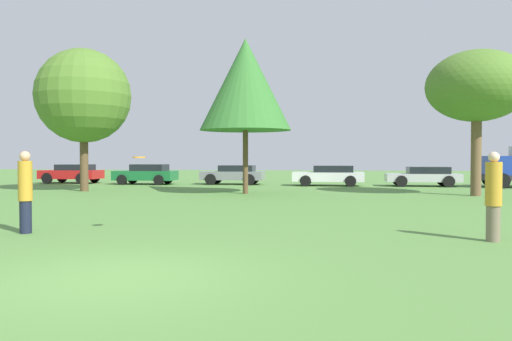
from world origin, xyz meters
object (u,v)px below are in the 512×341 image
object	(u,v)px
tree_0	(84,96)
tree_1	(245,85)
parked_car_red	(72,173)
parked_car_silver	(424,176)
person_catcher	(493,196)
tree_2	(477,87)
frisbee	(139,157)
parked_car_white	(329,175)
parked_car_green	(146,174)
person_thrower	(25,191)
parked_car_grey	(234,174)

from	to	relation	value
tree_0	tree_1	xyz separation A→B (m)	(8.36, -0.55, 0.33)
parked_car_red	parked_car_silver	world-z (taller)	parked_car_red
person_catcher	parked_car_silver	bearing A→B (deg)	-98.58
tree_2	parked_car_silver	distance (m)	8.48
frisbee	tree_2	size ratio (longest dim) A/B	0.04
parked_car_red	parked_car_white	bearing A→B (deg)	178.46
tree_1	tree_2	bearing A→B (deg)	1.26
frisbee	parked_car_white	xyz separation A→B (m)	(4.12, 19.67, -1.05)
parked_car_green	parked_car_white	xyz separation A→B (m)	(11.50, 0.02, -0.01)
tree_0	tree_2	size ratio (longest dim) A/B	1.11
parked_car_red	parked_car_green	xyz separation A→B (m)	(5.36, -0.58, -0.01)
person_thrower	parked_car_silver	world-z (taller)	person_thrower
tree_0	person_catcher	bearing A→B (deg)	-39.76
tree_1	parked_car_white	world-z (taller)	tree_1
frisbee	tree_1	size ratio (longest dim) A/B	0.04
frisbee	tree_0	xyz separation A→B (m)	(-8.11, 13.02, 3.08)
parked_car_grey	parked_car_white	world-z (taller)	parked_car_white
frisbee	parked_car_red	distance (m)	23.93
parked_car_grey	frisbee	bearing A→B (deg)	95.63
person_catcher	parked_car_green	xyz separation A→B (m)	(-14.83, 19.58, -0.26)
parked_car_red	frisbee	bearing A→B (deg)	122.55
parked_car_red	person_thrower	bearing A→B (deg)	116.75
tree_1	parked_car_white	distance (m)	9.31
parked_car_grey	parked_car_silver	size ratio (longest dim) A/B	0.93
tree_0	parked_car_white	distance (m)	14.52
tree_1	parked_car_green	size ratio (longest dim) A/B	1.87
person_thrower	tree_2	distance (m)	18.88
parked_car_white	person_thrower	bearing A→B (deg)	71.95
parked_car_silver	person_catcher	bearing A→B (deg)	84.08
person_thrower	parked_car_green	size ratio (longest dim) A/B	0.48
frisbee	parked_car_white	distance (m)	20.12
frisbee	tree_2	world-z (taller)	tree_2
tree_1	parked_car_white	size ratio (longest dim) A/B	1.72
tree_1	person_catcher	bearing A→B (deg)	-59.84
parked_car_green	parked_car_silver	xyz separation A→B (m)	(17.03, 0.36, -0.04)
parked_car_green	parked_car_silver	world-z (taller)	parked_car_green
parked_car_red	parked_car_white	size ratio (longest dim) A/B	0.91
person_catcher	parked_car_green	world-z (taller)	person_catcher
person_catcher	parked_car_white	bearing A→B (deg)	-82.64
parked_car_red	parked_car_green	world-z (taller)	parked_car_green
tree_1	parked_car_silver	distance (m)	12.86
parked_car_white	parked_car_silver	size ratio (longest dim) A/B	1.00
parked_car_grey	tree_2	bearing A→B (deg)	148.67
frisbee	parked_car_green	size ratio (longest dim) A/B	0.07
tree_1	parked_car_green	distance (m)	11.37
frisbee	parked_car_silver	distance (m)	22.24
person_thrower	frisbee	bearing A→B (deg)	4.98
person_catcher	frisbee	xyz separation A→B (m)	(-7.45, -0.08, 0.78)
tree_0	tree_1	size ratio (longest dim) A/B	0.99
person_catcher	tree_1	distance (m)	14.94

